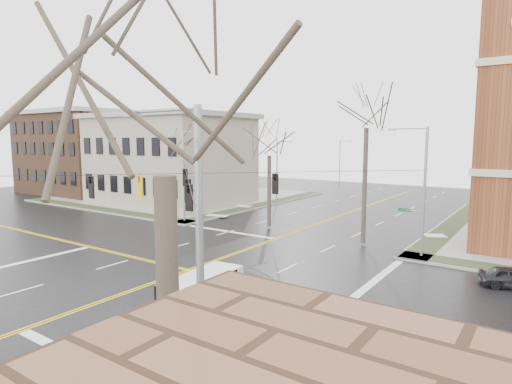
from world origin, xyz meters
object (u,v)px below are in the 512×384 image
Objects in this scene: streetlight_north_a at (278,169)px; tree_ne at (367,120)px; tree_nw_near at (269,151)px; tree_nw_far at (181,149)px; streetlight_north_b at (340,162)px; signal_pole_nw at (185,173)px; signal_pole_se at (195,272)px; cargo_van at (205,288)px; tree_se at (164,143)px; signal_pole_ne at (422,188)px.

tree_ne is at bearing -41.23° from streetlight_north_a.
tree_nw_far is at bearing -178.83° from tree_nw_near.
tree_nw_near is at bearing -77.21° from streetlight_north_b.
streetlight_north_b is (0.67, 36.50, -0.48)m from signal_pole_nw.
signal_pole_se is 10.42m from cargo_van.
signal_pole_nw is at bearing -92.32° from streetlight_north_a.
tree_ne is at bearing 104.23° from tree_se.
tree_se reaches higher than streetlight_north_b.
signal_pole_ne is 1.86× the size of cargo_van.
cargo_van is (-6.26, 7.37, -3.89)m from signal_pole_se.
tree_nw_near is at bearing 170.14° from signal_pole_ne.
signal_pole_se is at bearing -90.00° from signal_pole_ne.
signal_pole_se is 0.66× the size of tree_ne.
streetlight_north_b is at bearing 102.49° from cargo_van.
tree_nw_near is (7.72, -34.02, 2.78)m from streetlight_north_b.
tree_nw_far reaches higher than streetlight_north_b.
tree_se is (25.01, -26.18, 3.31)m from signal_pole_nw.
signal_pole_se is at bearing -44.98° from tree_nw_far.
tree_nw_near is at bearing 1.17° from tree_nw_far.
signal_pole_nw is at bearing -176.00° from tree_ne.
tree_ne is at bearing -2.74° from tree_nw_far.
tree_nw_far is (-2.63, 2.25, 2.36)m from signal_pole_nw.
tree_nw_far is at bearing 177.26° from tree_ne.
signal_pole_nw is 0.90× the size of tree_nw_near.
tree_se reaches higher than tree_nw_far.
streetlight_north_a reaches higher than cargo_van.
streetlight_north_b is at bearing 88.95° from signal_pole_nw.
streetlight_north_a is 1.65× the size of cargo_van.
cargo_van is at bearing -73.22° from streetlight_north_b.
streetlight_north_b is 39.65m from tree_ne.
signal_pole_ne is 17.28m from cargo_van.
streetlight_north_b is 0.59× the size of tree_ne.
cargo_van is (15.72, -52.13, -3.41)m from streetlight_north_b.
tree_se is at bearing -46.30° from signal_pole_nw.
tree_nw_far is 1.01× the size of tree_nw_near.
tree_se is at bearing -84.82° from signal_pole_ne.
signal_pole_se is 29.28m from tree_nw_near.
signal_pole_ne is 1.00× the size of signal_pole_nw.
streetlight_north_b is (-21.97, 59.50, -0.48)m from signal_pole_se.
signal_pole_ne is at bearing -58.95° from streetlight_north_b.
streetlight_north_a is at bearing 143.10° from signal_pole_ne.
tree_nw_near is (-7.99, 18.11, 6.19)m from cargo_van.
signal_pole_nw is 36.36m from tree_se.
signal_pole_se is 25.16m from tree_ne.
signal_pole_nw is 32.28m from signal_pole_se.
tree_nw_far is 11.02m from tree_nw_near.
streetlight_north_b is at bearing 121.05° from signal_pole_ne.
streetlight_north_b is 0.79× the size of tree_nw_far.
tree_nw_near is (8.39, 2.48, 2.30)m from signal_pole_nw.
signal_pole_se is 5.16m from tree_se.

